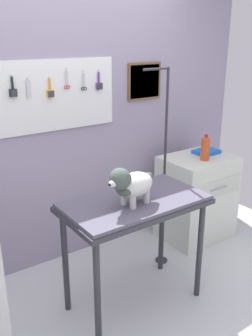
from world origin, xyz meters
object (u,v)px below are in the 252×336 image
dog (131,184)px  grooming_arm (163,179)px  cabinet_right (197,197)px  grooming_table (135,212)px  soda_bottle (205,148)px

dog → grooming_arm: bearing=31.0°
cabinet_right → grooming_arm: bearing=-164.2°
grooming_table → dog: dog is taller
grooming_arm → dog: bearing=-149.0°
grooming_table → cabinet_right: bearing=22.8°
grooming_arm → dog: 0.74m
dog → soda_bottle: (1.18, 0.44, -0.06)m
cabinet_right → soda_bottle: bearing=-107.4°
grooming_table → soda_bottle: (1.09, 0.38, 0.19)m
grooming_table → grooming_arm: bearing=29.9°
grooming_arm → cabinet_right: grooming_arm is taller
grooming_table → cabinet_right: grooming_table is taller
grooming_table → grooming_arm: size_ratio=0.60×
grooming_arm → dog: size_ratio=4.33×
grooming_table → soda_bottle: size_ratio=4.17×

